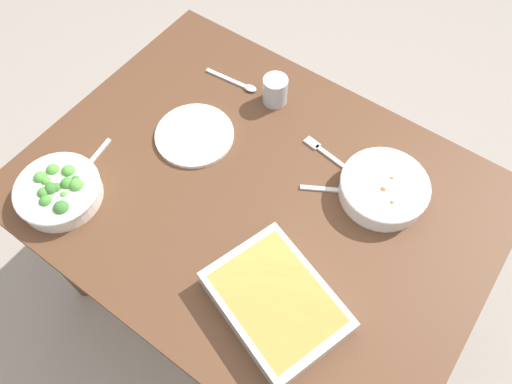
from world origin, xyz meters
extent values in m
plane|color=#9E9389|center=(0.00, 0.00, 0.00)|extent=(6.00, 6.00, 0.00)
cube|color=brown|center=(0.00, 0.00, 0.72)|extent=(1.20, 0.90, 0.04)
cylinder|color=brown|center=(-0.54, -0.39, 0.35)|extent=(0.06, 0.06, 0.70)
cylinder|color=brown|center=(-0.54, 0.39, 0.35)|extent=(0.06, 0.06, 0.70)
cylinder|color=brown|center=(0.54, 0.39, 0.35)|extent=(0.06, 0.06, 0.70)
cylinder|color=white|center=(0.27, 0.18, 0.77)|extent=(0.22, 0.22, 0.05)
torus|color=white|center=(0.27, 0.18, 0.79)|extent=(0.23, 0.23, 0.01)
cylinder|color=olive|center=(0.27, 0.18, 0.77)|extent=(0.18, 0.18, 0.03)
sphere|color=#C66633|center=(0.29, 0.21, 0.79)|extent=(0.01, 0.01, 0.01)
sphere|color=olive|center=(0.27, 0.21, 0.79)|extent=(0.02, 0.02, 0.02)
sphere|color=olive|center=(0.22, 0.15, 0.79)|extent=(0.01, 0.01, 0.01)
sphere|color=#C66633|center=(0.22, 0.21, 0.79)|extent=(0.01, 0.01, 0.01)
sphere|color=#C66633|center=(0.27, 0.16, 0.79)|extent=(0.02, 0.02, 0.02)
sphere|color=olive|center=(0.31, 0.14, 0.79)|extent=(0.02, 0.02, 0.02)
cylinder|color=white|center=(-0.40, -0.30, 0.77)|extent=(0.21, 0.21, 0.05)
torus|color=white|center=(-0.40, -0.30, 0.79)|extent=(0.22, 0.22, 0.01)
cylinder|color=#8CB272|center=(-0.40, -0.30, 0.77)|extent=(0.17, 0.17, 0.02)
sphere|color=#569E42|center=(-0.43, -0.31, 0.79)|extent=(0.03, 0.03, 0.03)
sphere|color=#569E42|center=(-0.44, -0.27, 0.79)|extent=(0.03, 0.03, 0.03)
sphere|color=#3D7A33|center=(-0.40, -0.31, 0.79)|extent=(0.04, 0.04, 0.04)
sphere|color=#569E42|center=(-0.36, -0.27, 0.79)|extent=(0.03, 0.03, 0.03)
sphere|color=#478C38|center=(-0.38, -0.28, 0.79)|extent=(0.04, 0.04, 0.04)
sphere|color=#3D7A33|center=(-0.34, -0.34, 0.79)|extent=(0.04, 0.04, 0.04)
sphere|color=#478C38|center=(-0.39, -0.35, 0.79)|extent=(0.03, 0.03, 0.03)
sphere|color=#569E42|center=(-0.41, -0.25, 0.79)|extent=(0.04, 0.04, 0.04)
sphere|color=#569E42|center=(-0.37, -0.31, 0.78)|extent=(0.02, 0.02, 0.02)
sphere|color=#3D7A33|center=(-0.38, -0.26, 0.78)|extent=(0.02, 0.02, 0.02)
sphere|color=#569E42|center=(-0.36, -0.27, 0.79)|extent=(0.04, 0.04, 0.04)
sphere|color=#569E42|center=(-0.45, -0.31, 0.79)|extent=(0.04, 0.04, 0.04)
sphere|color=#3D7A33|center=(-0.40, -0.31, 0.79)|extent=(0.03, 0.03, 0.03)
sphere|color=#478C38|center=(-0.41, -0.33, 0.79)|extent=(0.03, 0.03, 0.03)
cube|color=silver|center=(0.21, -0.22, 0.77)|extent=(0.35, 0.30, 0.06)
cube|color=gold|center=(0.21, -0.22, 0.78)|extent=(0.31, 0.27, 0.04)
cylinder|color=#B2BCC6|center=(-0.14, 0.29, 0.78)|extent=(0.07, 0.07, 0.08)
cylinder|color=black|center=(-0.14, 0.29, 0.77)|extent=(0.06, 0.06, 0.05)
cylinder|color=white|center=(-0.24, 0.05, 0.75)|extent=(0.22, 0.22, 0.01)
cube|color=silver|center=(0.15, 0.11, 0.74)|extent=(0.13, 0.08, 0.01)
ellipsoid|color=silver|center=(0.22, 0.16, 0.75)|extent=(0.05, 0.04, 0.01)
cube|color=silver|center=(-0.42, -0.17, 0.74)|extent=(0.03, 0.14, 0.01)
ellipsoid|color=silver|center=(-0.41, -0.25, 0.75)|extent=(0.03, 0.04, 0.01)
cube|color=silver|center=(-0.31, 0.27, 0.74)|extent=(0.14, 0.02, 0.01)
ellipsoid|color=silver|center=(-0.22, 0.28, 0.75)|extent=(0.04, 0.03, 0.01)
cube|color=silver|center=(0.12, 0.20, 0.74)|extent=(0.14, 0.03, 0.01)
cube|color=silver|center=(0.04, 0.22, 0.74)|extent=(0.05, 0.03, 0.01)
camera|label=1|loc=(0.37, -0.52, 1.82)|focal=33.75mm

